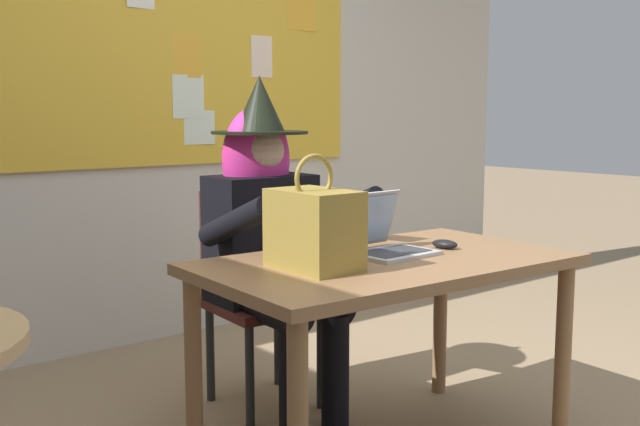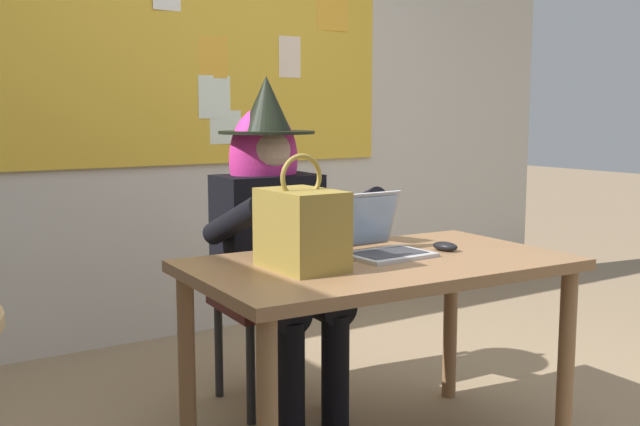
{
  "view_description": "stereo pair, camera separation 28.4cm",
  "coord_description": "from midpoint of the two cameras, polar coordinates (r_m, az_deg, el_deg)",
  "views": [
    {
      "loc": [
        -1.92,
        -1.75,
        1.23
      ],
      "look_at": [
        -0.14,
        0.44,
        0.85
      ],
      "focal_mm": 42.03,
      "sensor_mm": 36.0,
      "label": 1
    },
    {
      "loc": [
        -1.69,
        -1.92,
        1.23
      ],
      "look_at": [
        -0.14,
        0.44,
        0.85
      ],
      "focal_mm": 42.03,
      "sensor_mm": 36.0,
      "label": 2
    }
  ],
  "objects": [
    {
      "name": "chair_at_desk",
      "position": [
        3.22,
        -7.55,
        -5.37
      ],
      "size": [
        0.45,
        0.45,
        0.91
      ],
      "rotation": [
        0.0,
        0.0,
        -1.64
      ],
      "color": "#4C1E19",
      "rests_on": "ground"
    },
    {
      "name": "laptop",
      "position": [
        2.71,
        1.84,
        -2.09
      ],
      "size": [
        0.3,
        0.3,
        0.22
      ],
      "rotation": [
        0.0,
        0.0,
        0.03
      ],
      "color": "#B7B7BC",
      "rests_on": "desk_main"
    },
    {
      "name": "handbag",
      "position": [
        2.43,
        -3.79,
        -1.2
      ],
      "size": [
        0.2,
        0.3,
        0.38
      ],
      "rotation": [
        0.0,
        0.0,
        0.11
      ],
      "color": "olive",
      "rests_on": "desk_main"
    },
    {
      "name": "desk_main",
      "position": [
        2.65,
        1.99,
        -5.45
      ],
      "size": [
        1.35,
        0.82,
        0.72
      ],
      "rotation": [
        0.0,
        0.0,
        -0.05
      ],
      "color": "#8E6642",
      "rests_on": "ground"
    },
    {
      "name": "wall_back_bulletin",
      "position": [
        4.17,
        -13.74,
        8.93
      ],
      "size": [
        5.37,
        2.01,
        2.64
      ],
      "color": "beige",
      "rests_on": "ground"
    },
    {
      "name": "computer_mouse",
      "position": [
        2.83,
        6.66,
        -2.39
      ],
      "size": [
        0.08,
        0.11,
        0.03
      ],
      "primitive_type": "ellipsoid",
      "rotation": [
        0.0,
        0.0,
        0.21
      ],
      "color": "black",
      "rests_on": "desk_main"
    },
    {
      "name": "person_costumed",
      "position": [
        3.06,
        -6.57,
        -0.8
      ],
      "size": [
        0.61,
        0.67,
        1.38
      ],
      "rotation": [
        0.0,
        0.0,
        -1.62
      ],
      "color": "black",
      "rests_on": "ground"
    }
  ]
}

